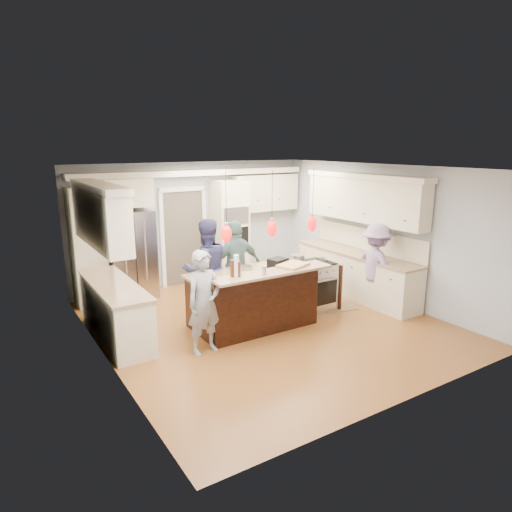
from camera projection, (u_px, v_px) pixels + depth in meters
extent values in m
plane|color=#A1632C|center=(267.00, 323.00, 8.05)|extent=(6.00, 6.00, 0.00)
cube|color=#B2BCC6|center=(193.00, 223.00, 10.19)|extent=(5.50, 0.04, 2.70)
cube|color=#B2BCC6|center=(410.00, 298.00, 5.26)|extent=(5.50, 0.04, 2.70)
cube|color=#B2BCC6|center=(101.00, 272.00, 6.30)|extent=(0.04, 6.00, 2.70)
cube|color=#B2BCC6|center=(381.00, 232.00, 9.15)|extent=(0.04, 6.00, 2.70)
cube|color=white|center=(267.00, 168.00, 7.40)|extent=(5.50, 6.00, 0.04)
cube|color=#B7B7BC|center=(131.00, 255.00, 9.20)|extent=(0.90, 0.70, 1.80)
cube|color=beige|center=(230.00, 231.00, 10.35)|extent=(0.72, 0.64, 2.30)
cube|color=black|center=(236.00, 216.00, 9.99)|extent=(0.60, 0.02, 0.35)
cube|color=black|center=(237.00, 238.00, 10.11)|extent=(0.60, 0.02, 0.50)
cylinder|color=#B7B7BC|center=(237.00, 227.00, 10.02)|extent=(0.55, 0.02, 0.02)
cube|color=beige|center=(88.00, 247.00, 8.77)|extent=(0.60, 0.58, 2.30)
cube|color=beige|center=(126.00, 192.00, 8.95)|extent=(0.95, 0.58, 0.55)
cube|color=beige|center=(265.00, 193.00, 10.83)|extent=(1.70, 0.35, 0.85)
cube|color=beige|center=(195.00, 173.00, 9.75)|extent=(5.30, 0.38, 0.12)
cube|color=#4C443A|center=(183.00, 238.00, 10.12)|extent=(0.90, 0.06, 2.10)
cube|color=white|center=(182.00, 189.00, 9.83)|extent=(1.04, 0.06, 0.10)
cube|color=beige|center=(355.00, 275.00, 9.43)|extent=(0.60, 3.00, 0.88)
cube|color=tan|center=(356.00, 253.00, 9.32)|extent=(0.64, 3.05, 0.04)
cube|color=beige|center=(364.00, 200.00, 9.12)|extent=(0.35, 3.00, 0.85)
cube|color=beige|center=(365.00, 176.00, 9.00)|extent=(0.37, 3.10, 0.10)
cube|color=beige|center=(116.00, 312.00, 7.36)|extent=(0.60, 2.20, 0.88)
cube|color=tan|center=(113.00, 285.00, 7.25)|extent=(0.64, 2.25, 0.04)
cube|color=beige|center=(100.00, 218.00, 6.93)|extent=(0.35, 2.20, 0.85)
cube|color=beige|center=(98.00, 186.00, 6.82)|extent=(0.37, 2.30, 0.10)
cube|color=black|center=(250.00, 300.00, 7.94)|extent=(2.00, 1.00, 0.88)
cube|color=tan|center=(250.00, 274.00, 7.83)|extent=(2.10, 1.10, 0.04)
cube|color=black|center=(268.00, 304.00, 7.45)|extent=(2.00, 0.12, 1.08)
cube|color=tan|center=(273.00, 273.00, 7.20)|extent=(2.10, 0.42, 0.04)
cube|color=black|center=(278.00, 263.00, 8.16)|extent=(0.37, 0.33, 0.17)
cube|color=#B7B7BC|center=(312.00, 286.00, 8.65)|extent=(0.76, 0.66, 0.90)
cube|color=black|center=(323.00, 294.00, 8.38)|extent=(0.65, 0.01, 0.45)
cube|color=black|center=(313.00, 263.00, 8.54)|extent=(0.72, 0.59, 0.02)
cube|color=black|center=(328.00, 283.00, 8.86)|extent=(0.06, 0.71, 0.88)
cylinder|color=black|center=(226.00, 198.00, 6.53)|extent=(0.01, 0.01, 0.75)
ellipsoid|color=red|center=(227.00, 234.00, 6.65)|extent=(0.15, 0.15, 0.26)
cylinder|color=black|center=(272.00, 195.00, 6.94)|extent=(0.01, 0.01, 0.75)
ellipsoid|color=red|center=(272.00, 229.00, 7.07)|extent=(0.15, 0.15, 0.26)
cylinder|color=black|center=(313.00, 192.00, 7.36)|extent=(0.01, 0.01, 0.75)
ellipsoid|color=red|center=(312.00, 224.00, 7.48)|extent=(0.15, 0.15, 0.26)
imported|color=gray|center=(204.00, 302.00, 6.76)|extent=(0.62, 0.45, 1.58)
imported|color=navy|center=(206.00, 269.00, 8.15)|extent=(0.92, 0.73, 1.81)
imported|color=slate|center=(236.00, 266.00, 8.48)|extent=(1.01, 0.42, 1.72)
imported|color=#917AA5|center=(376.00, 266.00, 8.70)|extent=(0.63, 1.07, 1.63)
cube|color=olive|center=(330.00, 303.00, 9.07)|extent=(0.93, 1.16, 0.01)
cylinder|color=silver|center=(236.00, 266.00, 6.87)|extent=(0.08, 0.08, 0.34)
cylinder|color=#44190C|center=(232.00, 268.00, 6.88)|extent=(0.09, 0.09, 0.26)
cylinder|color=#44190C|center=(239.00, 269.00, 6.88)|extent=(0.06, 0.06, 0.24)
cylinder|color=#44190C|center=(236.00, 268.00, 6.90)|extent=(0.08, 0.08, 0.25)
cylinder|color=#B7B7BC|center=(264.00, 270.00, 7.02)|extent=(0.09, 0.09, 0.14)
cube|color=tan|center=(293.00, 265.00, 7.50)|extent=(0.60, 0.51, 0.04)
cylinder|color=#B7B7BC|center=(298.00, 259.00, 8.52)|extent=(0.25, 0.25, 0.15)
cylinder|color=#B7B7BC|center=(320.00, 259.00, 8.60)|extent=(0.19, 0.19, 0.10)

